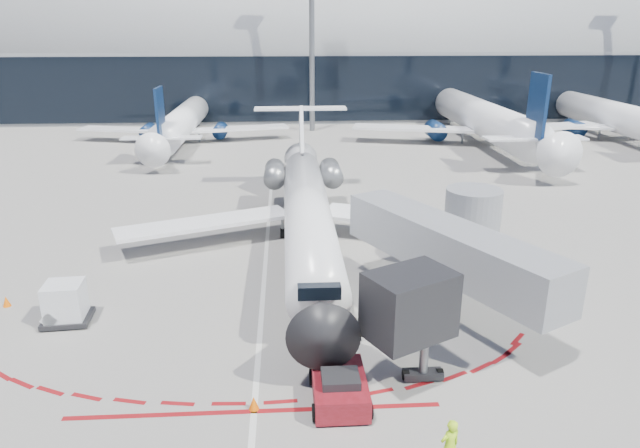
{
  "coord_description": "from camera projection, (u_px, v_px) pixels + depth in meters",
  "views": [
    {
      "loc": [
        1.39,
        -29.34,
        13.63
      ],
      "look_at": [
        3.26,
        1.68,
        2.74
      ],
      "focal_mm": 32.0,
      "sensor_mm": 36.0,
      "label": 1
    }
  ],
  "objects": [
    {
      "name": "ground",
      "position": [
        264.0,
        281.0,
        32.07
      ],
      "size": [
        260.0,
        260.0,
        0.0
      ],
      "primitive_type": "plane",
      "color": "slate",
      "rests_on": "ground"
    },
    {
      "name": "jet_bridge",
      "position": [
        454.0,
        247.0,
        28.79
      ],
      "size": [
        10.03,
        15.2,
        4.9
      ],
      "color": "#95989D",
      "rests_on": "ground"
    },
    {
      "name": "light_mast_centre",
      "position": [
        312.0,
        34.0,
        73.44
      ],
      "size": [
        0.7,
        0.7,
        25.0
      ],
      "primitive_type": "cylinder",
      "color": "slate",
      "rests_on": "ground"
    },
    {
      "name": "pushback_tug",
      "position": [
        340.0,
        387.0,
        21.67
      ],
      "size": [
        2.21,
        5.15,
        1.34
      ],
      "rotation": [
        0.0,
        0.0,
        0.0
      ],
      "color": "maroon",
      "rests_on": "ground"
    },
    {
      "name": "ramp_worker",
      "position": [
        450.0,
        446.0,
        18.09
      ],
      "size": [
        0.84,
        0.7,
        1.96
      ],
      "primitive_type": "imported",
      "rotation": [
        0.0,
        0.0,
        3.51
      ],
      "color": "#BFFF1A",
      "rests_on": "ground"
    },
    {
      "name": "safety_cone_left",
      "position": [
        6.0,
        301.0,
        29.09
      ],
      "size": [
        0.39,
        0.39,
        0.55
      ],
      "primitive_type": "cone",
      "color": "#FD6505",
      "rests_on": "ground"
    },
    {
      "name": "apron_stop_bar",
      "position": [
        254.0,
        411.0,
        21.24
      ],
      "size": [
        14.0,
        0.25,
        0.01
      ],
      "primitive_type": "cube",
      "color": "maroon",
      "rests_on": "ground"
    },
    {
      "name": "uld_container",
      "position": [
        65.0,
        303.0,
        27.29
      ],
      "size": [
        2.31,
        2.01,
        2.04
      ],
      "rotation": [
        0.0,
        0.0,
        0.08
      ],
      "color": "black",
      "rests_on": "ground"
    },
    {
      "name": "regional_jet",
      "position": [
        307.0,
        208.0,
        36.46
      ],
      "size": [
        24.66,
        30.41,
        7.62
      ],
      "color": "white",
      "rests_on": "ground"
    },
    {
      "name": "apron_centerline",
      "position": [
        265.0,
        267.0,
        33.95
      ],
      "size": [
        0.25,
        40.0,
        0.01
      ],
      "primitive_type": "cube",
      "color": "silver",
      "rests_on": "ground"
    },
    {
      "name": "bg_airliner_0",
      "position": [
        182.0,
        101.0,
        69.29
      ],
      "size": [
        30.08,
        31.85,
        9.73
      ],
      "primitive_type": null,
      "color": "white",
      "rests_on": "ground"
    },
    {
      "name": "bg_airliner_1",
      "position": [
        483.0,
        93.0,
        68.32
      ],
      "size": [
        36.38,
        38.52,
        11.77
      ],
      "primitive_type": null,
      "color": "white",
      "rests_on": "ground"
    },
    {
      "name": "bg_airliner_2",
      "position": [
        618.0,
        95.0,
        70.94
      ],
      "size": [
        32.71,
        34.64,
        10.58
      ],
      "primitive_type": null,
      "color": "white",
      "rests_on": "ground"
    },
    {
      "name": "safety_cone_right",
      "position": [
        254.0,
        403.0,
        21.27
      ],
      "size": [
        0.39,
        0.39,
        0.55
      ],
      "primitive_type": "cone",
      "color": "#FD6505",
      "rests_on": "ground"
    },
    {
      "name": "terminal_building",
      "position": [
        276.0,
        59.0,
        90.46
      ],
      "size": [
        150.0,
        24.15,
        24.0
      ],
      "color": "gray",
      "rests_on": "ground"
    }
  ]
}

